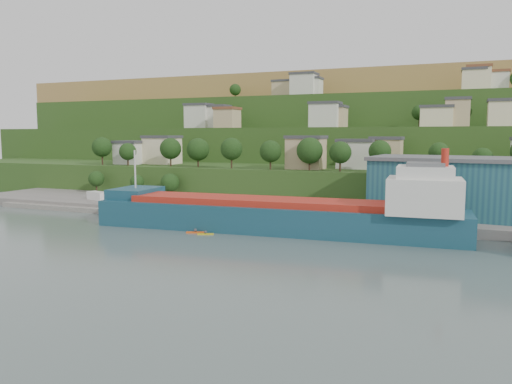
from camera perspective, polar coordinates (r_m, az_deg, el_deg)
The scene contains 10 objects.
ground at distance 96.66m, azimuth -2.80°, elevation -5.14°, with size 500.00×500.00×0.00m, color #4D5E5B.
quay at distance 117.21m, azimuth 12.01°, elevation -3.21°, with size 220.00×26.00×4.00m, color slate.
pebble_beach at distance 144.99m, azimuth -19.09°, elevation -1.57°, with size 40.00×18.00×2.40m, color slate.
hillside at distance 258.38m, azimuth 13.15°, elevation 2.05°, with size 360.00×210.69×96.00m.
cargo_ship_near at distance 100.86m, azimuth 3.30°, elevation -2.86°, with size 76.02×16.53×19.38m.
warehouse at distance 117.39m, azimuth 20.74°, elevation 0.68°, with size 32.72×21.95×12.80m.
caravan at distance 142.33m, azimuth -17.66°, elevation -0.57°, with size 6.40×2.67×2.99m, color white.
dinghy at distance 136.64m, azimuth -15.93°, elevation -1.26°, with size 3.91×1.47×0.78m, color silver.
kayak_orange at distance 100.97m, azimuth -6.95°, elevation -4.52°, with size 3.65×1.83×0.91m.
kayak_yellow at distance 99.15m, azimuth -5.79°, elevation -4.73°, with size 3.15×1.80×0.80m.
Camera 1 is at (39.93, -85.83, 19.58)m, focal length 35.00 mm.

